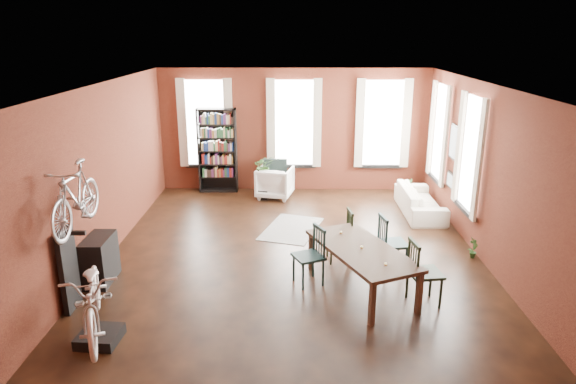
{
  "coord_description": "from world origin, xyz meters",
  "views": [
    {
      "loc": [
        -0.01,
        -8.78,
        4.09
      ],
      "look_at": [
        -0.11,
        0.6,
        1.14
      ],
      "focal_mm": 32.0,
      "sensor_mm": 36.0,
      "label": 1
    }
  ],
  "objects_px": {
    "bike_trainer": "(100,337)",
    "bicycle_floor": "(90,266)",
    "dining_table": "(361,269)",
    "dining_chair_b": "(339,236)",
    "white_armchair": "(275,181)",
    "plant_stand": "(263,187)",
    "bookshelf": "(218,151)",
    "console_table": "(100,260)",
    "dining_chair_a": "(308,256)",
    "dining_chair_d": "(393,243)",
    "dining_chair_c": "(425,273)",
    "cream_sofa": "(420,196)"
  },
  "relations": [
    {
      "from": "dining_chair_b",
      "to": "dining_table",
      "type": "bearing_deg",
      "value": 5.46
    },
    {
      "from": "bookshelf",
      "to": "cream_sofa",
      "type": "bearing_deg",
      "value": -18.95
    },
    {
      "from": "dining_chair_a",
      "to": "dining_chair_b",
      "type": "distance_m",
      "value": 1.1
    },
    {
      "from": "white_armchair",
      "to": "console_table",
      "type": "height_order",
      "value": "white_armchair"
    },
    {
      "from": "dining_table",
      "to": "dining_chair_c",
      "type": "distance_m",
      "value": 1.04
    },
    {
      "from": "console_table",
      "to": "dining_chair_d",
      "type": "bearing_deg",
      "value": 5.61
    },
    {
      "from": "dining_chair_d",
      "to": "bike_trainer",
      "type": "xyz_separation_m",
      "value": [
        -4.41,
        -2.28,
        -0.43
      ]
    },
    {
      "from": "bicycle_floor",
      "to": "console_table",
      "type": "bearing_deg",
      "value": 89.47
    },
    {
      "from": "bike_trainer",
      "to": "dining_chair_b",
      "type": "bearing_deg",
      "value": 37.47
    },
    {
      "from": "dining_table",
      "to": "bike_trainer",
      "type": "bearing_deg",
      "value": 178.27
    },
    {
      "from": "dining_chair_a",
      "to": "dining_chair_b",
      "type": "height_order",
      "value": "dining_chair_a"
    },
    {
      "from": "bike_trainer",
      "to": "dining_chair_c",
      "type": "bearing_deg",
      "value": 13.35
    },
    {
      "from": "bookshelf",
      "to": "white_armchair",
      "type": "bearing_deg",
      "value": -19.16
    },
    {
      "from": "dining_table",
      "to": "bike_trainer",
      "type": "distance_m",
      "value": 4.08
    },
    {
      "from": "dining_chair_b",
      "to": "cream_sofa",
      "type": "height_order",
      "value": "dining_chair_b"
    },
    {
      "from": "dining_table",
      "to": "dining_chair_d",
      "type": "height_order",
      "value": "dining_chair_d"
    },
    {
      "from": "plant_stand",
      "to": "cream_sofa",
      "type": "bearing_deg",
      "value": -16.15
    },
    {
      "from": "bookshelf",
      "to": "bicycle_floor",
      "type": "bearing_deg",
      "value": -95.67
    },
    {
      "from": "dining_chair_a",
      "to": "cream_sofa",
      "type": "relative_size",
      "value": 0.48
    },
    {
      "from": "dining_chair_a",
      "to": "dining_chair_b",
      "type": "relative_size",
      "value": 1.03
    },
    {
      "from": "dining_chair_d",
      "to": "white_armchair",
      "type": "height_order",
      "value": "dining_chair_d"
    },
    {
      "from": "console_table",
      "to": "plant_stand",
      "type": "relative_size",
      "value": 1.41
    },
    {
      "from": "console_table",
      "to": "bicycle_floor",
      "type": "height_order",
      "value": "bicycle_floor"
    },
    {
      "from": "dining_chair_a",
      "to": "bike_trainer",
      "type": "relative_size",
      "value": 1.86
    },
    {
      "from": "white_armchair",
      "to": "bicycle_floor",
      "type": "distance_m",
      "value": 6.84
    },
    {
      "from": "dining_chair_d",
      "to": "plant_stand",
      "type": "distance_m",
      "value": 4.81
    },
    {
      "from": "bicycle_floor",
      "to": "dining_chair_d",
      "type": "bearing_deg",
      "value": 8.02
    },
    {
      "from": "bike_trainer",
      "to": "bicycle_floor",
      "type": "xyz_separation_m",
      "value": [
        -0.03,
        0.02,
        1.06
      ]
    },
    {
      "from": "white_armchair",
      "to": "bike_trainer",
      "type": "distance_m",
      "value": 6.83
    },
    {
      "from": "white_armchair",
      "to": "bike_trainer",
      "type": "xyz_separation_m",
      "value": [
        -2.18,
        -6.46,
        -0.36
      ]
    },
    {
      "from": "dining_table",
      "to": "bookshelf",
      "type": "relative_size",
      "value": 0.98
    },
    {
      "from": "white_armchair",
      "to": "plant_stand",
      "type": "xyz_separation_m",
      "value": [
        -0.29,
        -0.09,
        -0.15
      ]
    },
    {
      "from": "dining_table",
      "to": "bicycle_floor",
      "type": "xyz_separation_m",
      "value": [
        -3.79,
        -1.52,
        0.77
      ]
    },
    {
      "from": "dining_chair_b",
      "to": "dining_chair_d",
      "type": "bearing_deg",
      "value": 58.96
    },
    {
      "from": "white_armchair",
      "to": "plant_stand",
      "type": "height_order",
      "value": "white_armchair"
    },
    {
      "from": "dining_chair_c",
      "to": "console_table",
      "type": "bearing_deg",
      "value": 74.39
    },
    {
      "from": "dining_chair_a",
      "to": "white_armchair",
      "type": "relative_size",
      "value": 1.14
    },
    {
      "from": "white_armchair",
      "to": "console_table",
      "type": "relative_size",
      "value": 1.09
    },
    {
      "from": "dining_chair_b",
      "to": "plant_stand",
      "type": "xyz_separation_m",
      "value": [
        -1.61,
        3.68,
        -0.2
      ]
    },
    {
      "from": "dining_table",
      "to": "cream_sofa",
      "type": "distance_m",
      "value": 4.18
    },
    {
      "from": "white_armchair",
      "to": "dining_chair_b",
      "type": "bearing_deg",
      "value": 121.77
    },
    {
      "from": "dining_chair_c",
      "to": "white_armchair",
      "type": "bearing_deg",
      "value": 16.83
    },
    {
      "from": "white_armchair",
      "to": "console_table",
      "type": "xyz_separation_m",
      "value": [
        -2.8,
        -4.67,
        -0.04
      ]
    },
    {
      "from": "console_table",
      "to": "plant_stand",
      "type": "bearing_deg",
      "value": 61.31
    },
    {
      "from": "dining_chair_d",
      "to": "plant_stand",
      "type": "xyz_separation_m",
      "value": [
        -2.52,
        4.08,
        -0.23
      ]
    },
    {
      "from": "bookshelf",
      "to": "plant_stand",
      "type": "xyz_separation_m",
      "value": [
        1.23,
        -0.62,
        -0.82
      ]
    },
    {
      "from": "bookshelf",
      "to": "bicycle_floor",
      "type": "distance_m",
      "value": 7.0
    },
    {
      "from": "console_table",
      "to": "plant_stand",
      "type": "distance_m",
      "value": 5.22
    },
    {
      "from": "dining_table",
      "to": "dining_chair_b",
      "type": "bearing_deg",
      "value": 78.74
    },
    {
      "from": "dining_chair_d",
      "to": "bike_trainer",
      "type": "relative_size",
      "value": 1.91
    }
  ]
}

